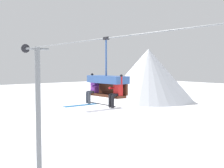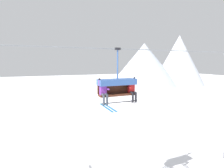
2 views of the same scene
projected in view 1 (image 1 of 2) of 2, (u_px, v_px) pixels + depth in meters
The scene contains 6 objects.
mountain_peak_west at pixel (148, 75), 59.26m from camera, with size 19.04×19.04×10.92m.
lift_tower_near at pixel (38, 108), 18.82m from camera, with size 0.36×1.88×8.79m.
lift_cable at pixel (118, 37), 10.77m from camera, with size 20.72×0.05×0.05m.
chairlift_chair at pixel (108, 83), 11.54m from camera, with size 2.01×0.74×2.73m.
skier_purple at pixel (92, 88), 12.05m from camera, with size 0.48×1.70×1.34m.
skier_red at pixel (116, 91), 10.81m from camera, with size 0.48×1.70×1.34m.
Camera 1 is at (9.37, -7.77, 7.41)m, focal length 45.00 mm.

